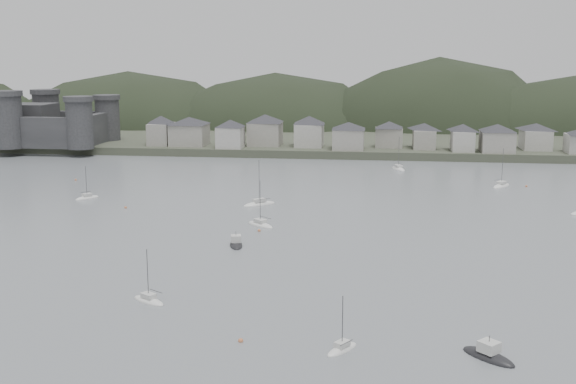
# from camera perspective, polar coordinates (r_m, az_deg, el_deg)

# --- Properties ---
(ground) EXTENTS (900.00, 900.00, 0.00)m
(ground) POSITION_cam_1_polar(r_m,az_deg,el_deg) (97.70, -5.79, -11.92)
(ground) COLOR slate
(ground) RESTS_ON ground
(far_shore_land) EXTENTS (900.00, 250.00, 3.00)m
(far_shore_land) POSITION_cam_1_polar(r_m,az_deg,el_deg) (384.80, 4.23, 5.59)
(far_shore_land) COLOR #383D2D
(far_shore_land) RESTS_ON ground
(forested_ridge) EXTENTS (851.55, 103.94, 102.57)m
(forested_ridge) POSITION_cam_1_polar(r_m,az_deg,el_deg) (360.65, 4.74, 3.17)
(forested_ridge) COLOR black
(forested_ridge) RESTS_ON ground
(castle) EXTENTS (66.00, 43.00, 20.00)m
(castle) POSITION_cam_1_polar(r_m,az_deg,el_deg) (303.44, -20.44, 5.26)
(castle) COLOR #303033
(castle) RESTS_ON far_shore_land
(waterfront_town) EXTENTS (451.48, 28.46, 12.92)m
(waterfront_town) POSITION_cam_1_polar(r_m,az_deg,el_deg) (274.01, 13.57, 4.61)
(waterfront_town) COLOR gray
(waterfront_town) RESTS_ON far_shore_land
(moored_fleet) EXTENTS (241.19, 178.21, 13.69)m
(moored_fleet) POSITION_cam_1_polar(r_m,az_deg,el_deg) (163.67, -6.06, -2.38)
(moored_fleet) COLOR silver
(moored_fleet) RESTS_ON ground
(motor_launch_near) EXTENTS (7.50, 7.42, 3.86)m
(motor_launch_near) POSITION_cam_1_polar(r_m,az_deg,el_deg) (95.28, 16.06, -12.74)
(motor_launch_near) COLOR black
(motor_launch_near) RESTS_ON ground
(motor_launch_far) EXTENTS (4.26, 7.52, 3.71)m
(motor_launch_far) POSITION_cam_1_polar(r_m,az_deg,el_deg) (143.00, -4.26, -4.27)
(motor_launch_far) COLOR black
(motor_launch_far) RESTS_ON ground
(mooring_buoys) EXTENTS (152.04, 138.03, 0.70)m
(mooring_buoys) POSITION_cam_1_polar(r_m,az_deg,el_deg) (149.68, -1.93, -3.61)
(mooring_buoys) COLOR #CC7244
(mooring_buoys) RESTS_ON ground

